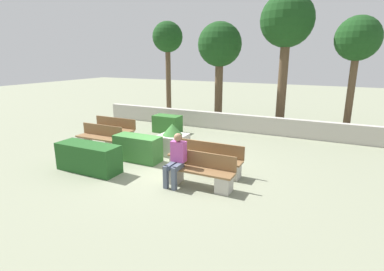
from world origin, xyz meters
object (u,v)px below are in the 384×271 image
(bench_right_side, at_px, (99,140))
(tree_leftmost, at_px, (168,40))
(bench_front, at_px, (199,174))
(planter_corner_left, at_px, (173,141))
(tree_center_right, at_px, (287,23))
(person_seated_man, at_px, (176,157))
(bench_back, at_px, (205,161))
(bench_left_side, at_px, (113,131))
(tree_rightmost, at_px, (358,41))
(tree_center_left, at_px, (220,47))

(bench_right_side, height_order, tree_leftmost, tree_leftmost)
(bench_front, height_order, planter_corner_left, planter_corner_left)
(tree_center_right, bearing_deg, person_seated_man, -98.36)
(bench_right_side, bearing_deg, bench_back, -10.10)
(bench_front, relative_size, bench_right_side, 1.05)
(bench_left_side, bearing_deg, tree_rightmost, 21.32)
(planter_corner_left, distance_m, tree_center_right, 7.60)
(bench_left_side, relative_size, tree_center_left, 0.40)
(tree_center_left, height_order, tree_rightmost, tree_center_left)
(bench_right_side, bearing_deg, tree_center_right, 46.37)
(planter_corner_left, distance_m, tree_leftmost, 7.82)
(bench_front, relative_size, planter_corner_left, 1.76)
(person_seated_man, xyz_separation_m, tree_center_right, (1.17, 7.97, 3.90))
(person_seated_man, xyz_separation_m, tree_rightmost, (4.00, 7.65, 3.08))
(tree_center_left, xyz_separation_m, tree_center_right, (3.14, -0.04, 0.93))
(bench_front, relative_size, tree_leftmost, 0.37)
(tree_center_left, bearing_deg, tree_center_right, -0.68)
(bench_back, bearing_deg, tree_center_right, 73.92)
(person_seated_man, height_order, planter_corner_left, person_seated_man)
(bench_back, xyz_separation_m, tree_rightmost, (3.66, 6.57, 3.49))
(bench_right_side, bearing_deg, tree_center_left, 67.61)
(bench_right_side, distance_m, tree_center_right, 9.38)
(bench_left_side, bearing_deg, bench_right_side, -79.44)
(bench_front, bearing_deg, tree_center_left, 107.94)
(bench_front, xyz_separation_m, bench_back, (-0.24, 0.94, 0.01))
(bench_left_side, relative_size, tree_center_right, 0.33)
(tree_center_left, xyz_separation_m, tree_rightmost, (5.97, -0.36, 0.11))
(planter_corner_left, relative_size, tree_center_left, 0.22)
(tree_leftmost, xyz_separation_m, tree_center_left, (3.00, -0.05, -0.39))
(person_seated_man, height_order, tree_center_right, tree_center_right)
(bench_left_side, relative_size, tree_leftmost, 0.39)
(planter_corner_left, height_order, tree_rightmost, tree_rightmost)
(bench_back, bearing_deg, tree_center_left, 99.24)
(bench_front, distance_m, tree_center_left, 8.94)
(tree_rightmost, bearing_deg, planter_corner_left, -134.27)
(planter_corner_left, bearing_deg, bench_front, -46.27)
(bench_left_side, distance_m, tree_center_left, 6.77)
(bench_front, height_order, tree_leftmost, tree_leftmost)
(person_seated_man, distance_m, tree_leftmost, 10.05)
(tree_center_left, distance_m, tree_center_right, 3.28)
(person_seated_man, relative_size, tree_rightmost, 0.28)
(planter_corner_left, bearing_deg, bench_left_side, 170.18)
(tree_rightmost, bearing_deg, bench_back, -119.15)
(bench_left_side, xyz_separation_m, tree_leftmost, (-0.54, 5.37, 3.77))
(tree_center_left, bearing_deg, bench_front, -72.06)
(planter_corner_left, xyz_separation_m, tree_center_left, (-0.62, 5.85, 3.25))
(bench_back, distance_m, tree_leftmost, 9.54)
(tree_leftmost, relative_size, tree_center_right, 0.85)
(bench_front, relative_size, tree_rightmost, 0.39)
(bench_front, bearing_deg, bench_right_side, 164.11)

